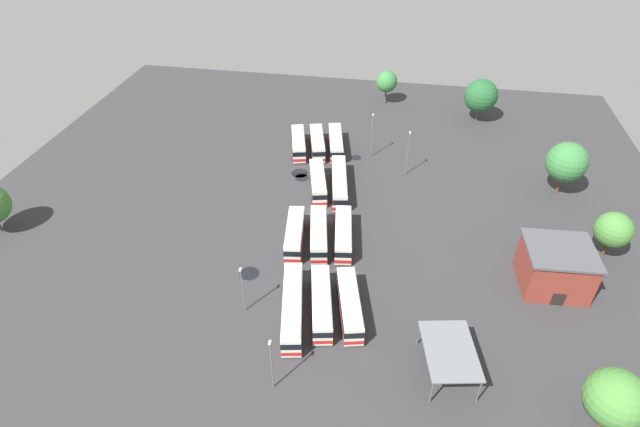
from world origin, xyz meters
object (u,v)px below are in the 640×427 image
(lamp_post_near_entrance, at_px, (372,134))
(lamp_post_far_corner, at_px, (408,152))
(depot_building, at_px, (555,267))
(bus_row3_slot2, at_px, (298,143))
(bus_row1_slot1, at_px, (319,234))
(lamp_post_by_building, at_px, (272,363))
(tree_south_edge, at_px, (567,162))
(bus_row3_slot1, at_px, (317,143))
(lamp_post_mid_lot, at_px, (243,288))
(tree_north_edge, at_px, (481,96))
(bus_row0_slot2, at_px, (293,307))
(bus_row1_slot2, at_px, (295,234))
(maintenance_shelter, at_px, (450,351))
(tree_northeast, at_px, (387,82))
(bus_row2_slot0, at_px, (339,182))
(tree_northwest, at_px, (613,230))
(tree_west_edge, at_px, (616,398))
(bus_row0_slot1, at_px, (321,303))
(bus_row1_slot0, at_px, (343,234))
(bus_row0_slot0, at_px, (350,304))
(bus_row3_slot0, at_px, (336,143))
(bus_row2_slot1, at_px, (318,182))

(lamp_post_near_entrance, xyz_separation_m, lamp_post_far_corner, (-5.70, -7.31, -0.11))
(depot_building, xyz_separation_m, lamp_post_near_entrance, (32.15, 29.27, 1.71))
(bus_row3_slot2, bearing_deg, bus_row1_slot1, -161.77)
(lamp_post_by_building, bearing_deg, tree_south_edge, -40.12)
(bus_row3_slot1, distance_m, lamp_post_mid_lot, 45.20)
(lamp_post_far_corner, height_order, tree_north_edge, tree_north_edge)
(bus_row0_slot2, relative_size, tree_south_edge, 1.43)
(bus_row1_slot2, distance_m, lamp_post_far_corner, 29.17)
(bus_row3_slot1, xyz_separation_m, maintenance_shelter, (-50.46, -25.12, 2.04))
(bus_row3_slot1, height_order, tree_northeast, tree_northeast)
(bus_row1_slot1, bearing_deg, maintenance_shelter, -137.42)
(bus_row2_slot0, distance_m, tree_south_edge, 40.25)
(lamp_post_near_entrance, xyz_separation_m, tree_northwest, (-24.08, -38.61, 0.02))
(tree_west_edge, bearing_deg, tree_south_edge, -5.20)
(bus_row0_slot1, distance_m, lamp_post_near_entrance, 43.56)
(bus_row2_slot0, distance_m, lamp_post_far_corner, 14.51)
(bus_row0_slot2, bearing_deg, bus_row1_slot2, 11.25)
(bus_row1_slot0, bearing_deg, tree_west_edge, -129.11)
(bus_row0_slot0, xyz_separation_m, maintenance_shelter, (-7.12, -12.78, 2.03))
(maintenance_shelter, relative_size, lamp_post_mid_lot, 1.30)
(bus_row0_slot2, relative_size, bus_row1_slot0, 1.26)
(bus_row3_slot2, distance_m, lamp_post_mid_lot, 44.32)
(bus_row3_slot1, bearing_deg, bus_row1_slot0, -161.77)
(bus_row0_slot2, xyz_separation_m, lamp_post_far_corner, (39.05, -13.57, 3.14))
(tree_south_edge, bearing_deg, bus_row0_slot0, 136.73)
(bus_row1_slot1, bearing_deg, tree_west_edge, -125.36)
(bus_row0_slot2, bearing_deg, bus_row3_slot0, 1.39)
(tree_south_edge, bearing_deg, tree_north_edge, 24.33)
(bus_row0_slot2, height_order, tree_northeast, tree_northeast)
(bus_row3_slot0, xyz_separation_m, tree_north_edge, (19.46, -29.82, 4.14))
(lamp_post_by_building, distance_m, lamp_post_mid_lot, 13.10)
(lamp_post_by_building, height_order, tree_north_edge, tree_north_edge)
(depot_building, xyz_separation_m, tree_northwest, (8.07, -9.34, 1.73))
(lamp_post_by_building, distance_m, lamp_post_near_entrance, 56.19)
(bus_row2_slot1, distance_m, lamp_post_near_entrance, 16.65)
(tree_south_edge, bearing_deg, bus_row0_slot1, 134.03)
(bus_row0_slot1, bearing_deg, tree_northeast, -2.96)
(lamp_post_by_building, bearing_deg, bus_row0_slot1, -15.98)
(lamp_post_far_corner, xyz_separation_m, tree_north_edge, (26.30, -15.13, 1.00))
(bus_row3_slot1, xyz_separation_m, tree_northwest, (-24.48, -49.72, 3.28))
(bus_row3_slot0, bearing_deg, depot_building, -132.26)
(bus_row3_slot0, xyz_separation_m, bus_row3_slot2, (-1.63, 7.51, -0.00))
(bus_row0_slot2, height_order, lamp_post_mid_lot, lamp_post_mid_lot)
(tree_northwest, bearing_deg, lamp_post_mid_lot, 111.78)
(tree_west_edge, relative_size, tree_north_edge, 0.89)
(bus_row3_slot0, bearing_deg, lamp_post_near_entrance, -98.83)
(lamp_post_far_corner, xyz_separation_m, tree_south_edge, (-1.40, -27.65, 1.54))
(bus_row2_slot0, bearing_deg, bus_row3_slot2, 38.57)
(bus_row2_slot0, relative_size, lamp_post_by_building, 1.76)
(lamp_post_near_entrance, distance_m, tree_north_edge, 30.48)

